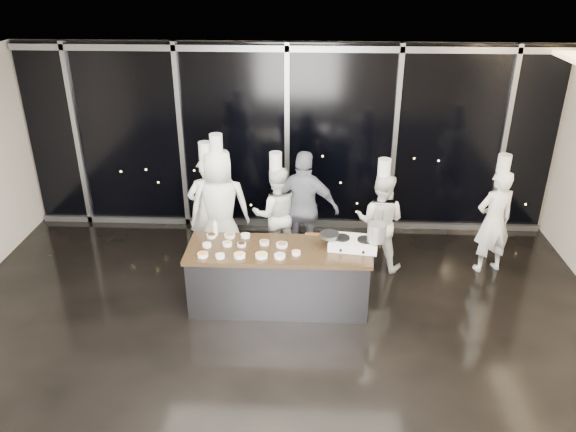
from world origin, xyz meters
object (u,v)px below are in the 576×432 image
demo_counter (279,277)px  chef_center (276,213)px  chef_side (494,220)px  chef_right (380,221)px  chef_left (220,207)px  frying_pan (329,235)px  stove (353,243)px  stock_pot (377,232)px  guest (305,208)px  chef_far_left (209,208)px

demo_counter → chef_center: size_ratio=1.38×
chef_side → chef_right: bearing=-18.2°
chef_left → chef_right: bearing=168.3°
frying_pan → stove: bearing=2.2°
stock_pot → chef_right: 1.19m
frying_pan → stock_pot: size_ratio=1.94×
demo_counter → guest: size_ratio=1.35×
guest → chef_right: guest is taller
chef_left → chef_side: (4.14, -0.05, -0.10)m
stove → chef_side: bearing=33.2°
chef_right → chef_center: bearing=11.3°
frying_pan → chef_right: size_ratio=0.27×
chef_center → stove: bearing=121.3°
guest → chef_right: (1.15, -0.16, -0.12)m
chef_left → chef_center: size_ratio=1.18×
frying_pan → chef_side: bearing=29.6°
stock_pot → chef_far_left: bearing=153.3°
stock_pot → chef_center: bearing=137.0°
demo_counter → guest: (0.33, 1.29, 0.46)m
guest → chef_center: bearing=7.2°
chef_right → chef_side: size_ratio=0.95×
stove → chef_right: 1.18m
chef_left → guest: chef_left is taller
guest → chef_side: bearing=-171.6°
frying_pan → chef_left: (-1.64, 1.05, -0.11)m
stock_pot → chef_center: (-1.41, 1.31, -0.37)m
stove → chef_right: size_ratio=0.39×
stove → frying_pan: frying_pan is taller
stock_pot → chef_right: bearing=80.6°
guest → chef_left: bearing=17.8°
stove → chef_side: chef_side is taller
chef_far_left → chef_center: size_ratio=1.10×
stove → chef_left: 2.25m
stove → stock_pot: size_ratio=2.81×
chef_side → chef_center: bearing=-21.1°
stock_pot → guest: guest is taller
chef_left → stove: bearing=140.0°
demo_counter → frying_pan: 0.91m
chef_far_left → chef_side: bearing=159.5°
guest → chef_side: size_ratio=0.97×
chef_far_left → chef_left: (0.19, -0.09, 0.07)m
guest → chef_right: size_ratio=1.02×
chef_side → chef_far_left: bearing=-19.1°
chef_far_left → stove: bearing=132.8°
demo_counter → chef_far_left: size_ratio=1.26×
chef_far_left → chef_center: (1.04, 0.08, -0.09)m
chef_side → demo_counter: bearing=2.1°
chef_left → chef_center: 0.88m
chef_left → demo_counter: bearing=118.7°
frying_pan → stock_pot: (0.62, -0.09, 0.10)m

